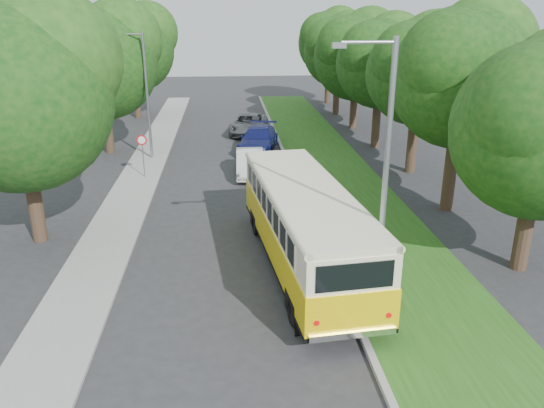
{
  "coord_description": "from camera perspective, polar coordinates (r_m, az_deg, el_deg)",
  "views": [
    {
      "loc": [
        -0.02,
        -16.05,
        8.59
      ],
      "look_at": [
        1.68,
        3.29,
        1.5
      ],
      "focal_mm": 35.0,
      "sensor_mm": 36.0,
      "label": 1
    }
  ],
  "objects": [
    {
      "name": "vintage_bus",
      "position": [
        18.33,
        3.52,
        -2.58
      ],
      "size": [
        3.73,
        10.61,
        3.09
      ],
      "primitive_type": null,
      "rotation": [
        0.0,
        0.0,
        0.1
      ],
      "color": "yellow",
      "rests_on": "ground"
    },
    {
      "name": "car_silver",
      "position": [
        26.03,
        1.45,
        2.4
      ],
      "size": [
        1.75,
        4.14,
        1.4
      ],
      "primitive_type": "imported",
      "rotation": [
        0.0,
        0.0,
        -0.03
      ],
      "color": "#9D9DA1",
      "rests_on": "ground"
    },
    {
      "name": "curb",
      "position": [
        22.99,
        4.4,
        -1.73
      ],
      "size": [
        0.2,
        70.0,
        0.15
      ],
      "primitive_type": "cube",
      "color": "gray",
      "rests_on": "ground"
    },
    {
      "name": "ground",
      "position": [
        18.2,
        -4.41,
        -8.15
      ],
      "size": [
        120.0,
        120.0,
        0.0
      ],
      "primitive_type": "plane",
      "color": "#2C2C2F",
      "rests_on": "ground"
    },
    {
      "name": "lamppost_far",
      "position": [
        32.7,
        -13.48,
        11.66
      ],
      "size": [
        1.71,
        0.16,
        7.5
      ],
      "color": "gray",
      "rests_on": "ground"
    },
    {
      "name": "lamppost_near",
      "position": [
        14.81,
        11.79,
        3.07
      ],
      "size": [
        1.71,
        0.16,
        8.0
      ],
      "color": "gray",
      "rests_on": "ground"
    },
    {
      "name": "car_grey",
      "position": [
        39.63,
        -2.53,
        8.58
      ],
      "size": [
        3.3,
        5.5,
        1.43
      ],
      "primitive_type": "imported",
      "rotation": [
        0.0,
        0.0,
        -0.19
      ],
      "color": "#4F5255",
      "rests_on": "ground"
    },
    {
      "name": "treeline",
      "position": [
        34.3,
        0.31,
        15.6
      ],
      "size": [
        24.27,
        41.91,
        9.46
      ],
      "color": "#332319",
      "rests_on": "ground"
    },
    {
      "name": "grass_verge",
      "position": [
        23.48,
        10.07,
        -1.55
      ],
      "size": [
        4.5,
        70.0,
        0.13
      ],
      "primitive_type": "cube",
      "color": "#265115",
      "rests_on": "ground"
    },
    {
      "name": "car_blue",
      "position": [
        34.57,
        -1.49,
        6.98
      ],
      "size": [
        3.19,
        5.63,
        1.54
      ],
      "primitive_type": "imported",
      "rotation": [
        0.0,
        0.0,
        -0.21
      ],
      "color": "navy",
      "rests_on": "ground"
    },
    {
      "name": "warning_sign",
      "position": [
        29.21,
        -13.77,
        5.86
      ],
      "size": [
        0.56,
        0.1,
        2.5
      ],
      "color": "gray",
      "rests_on": "ground"
    },
    {
      "name": "car_white",
      "position": [
        29.36,
        -2.4,
        4.45
      ],
      "size": [
        1.58,
        4.27,
        1.4
      ],
      "primitive_type": "imported",
      "rotation": [
        0.0,
        0.0,
        -0.02
      ],
      "color": "white",
      "rests_on": "ground"
    },
    {
      "name": "sidewalk",
      "position": [
        23.21,
        -16.55,
        -2.38
      ],
      "size": [
        2.2,
        70.0,
        0.12
      ],
      "primitive_type": "cube",
      "color": "gray",
      "rests_on": "ground"
    }
  ]
}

